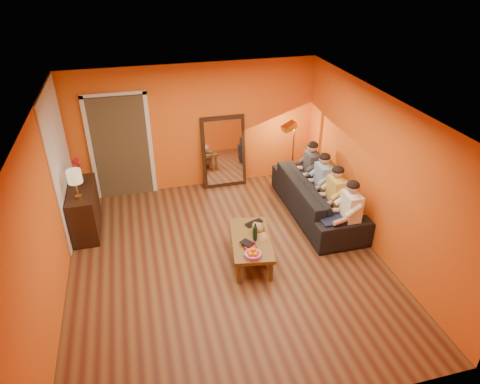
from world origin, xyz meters
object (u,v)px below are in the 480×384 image
object	(u,v)px
floor_lamp	(293,156)
person_far_right	(311,170)
mirror_frame	(224,152)
coffee_table	(251,249)
laptop	(256,224)
sofa	(317,197)
table_lamp	(76,184)
tumbler	(256,231)
dog	(262,242)
wine_bottle	(255,232)
person_mid_left	(336,197)
person_mid_right	(323,183)
sideboard	(84,210)
vase	(80,178)
person_far_left	(350,213)

from	to	relation	value
floor_lamp	person_far_right	world-z (taller)	floor_lamp
mirror_frame	coffee_table	bearing A→B (deg)	-93.25
mirror_frame	laptop	distance (m)	2.32
sofa	laptop	bearing A→B (deg)	115.24
table_lamp	floor_lamp	bearing A→B (deg)	12.12
sofa	tumbler	bearing A→B (deg)	121.29
dog	wine_bottle	distance (m)	0.29
floor_lamp	person_far_right	bearing A→B (deg)	-79.18
coffee_table	dog	bearing A→B (deg)	2.74
person_mid_left	person_mid_right	bearing A→B (deg)	90.00
wine_bottle	coffee_table	bearing A→B (deg)	135.00
sideboard	floor_lamp	distance (m)	4.20
dog	vase	world-z (taller)	vase
dog	wine_bottle	world-z (taller)	wine_bottle
person_mid_left	vase	bearing A→B (deg)	164.06
wine_bottle	person_mid_right	bearing A→B (deg)	34.84
floor_lamp	mirror_frame	bearing A→B (deg)	146.69
person_far_right	tumbler	bearing A→B (deg)	-136.10
person_mid_left	person_far_left	bearing A→B (deg)	-90.00
table_lamp	floor_lamp	size ratio (longest dim) A/B	0.35
tumbler	vase	world-z (taller)	vase
person_far_left	person_mid_right	bearing A→B (deg)	90.00
person_far_left	person_far_right	size ratio (longest dim) A/B	1.00
person_far_left	coffee_table	bearing A→B (deg)	-179.35
coffee_table	laptop	world-z (taller)	laptop
table_lamp	person_mid_left	size ratio (longest dim) A/B	0.42
sofa	vase	bearing A→B (deg)	79.34
mirror_frame	vase	distance (m)	2.92
person_far_left	tumbler	bearing A→B (deg)	176.44
sideboard	dog	world-z (taller)	sideboard
person_far_left	person_mid_left	size ratio (longest dim) A/B	1.00
table_lamp	dog	distance (m)	3.20
wine_bottle	laptop	distance (m)	0.44
sofa	coffee_table	world-z (taller)	sofa
sofa	dog	distance (m)	1.76
person_far_left	tumbler	world-z (taller)	person_far_left
tumbler	vase	xyz separation A→B (m)	(-2.76, 1.70, 0.47)
mirror_frame	tumbler	bearing A→B (deg)	-90.69
sideboard	wine_bottle	bearing A→B (deg)	-31.03
person_mid_right	laptop	bearing A→B (deg)	-153.60
person_mid_left	person_far_right	distance (m)	1.10
person_far_left	person_mid_left	bearing A→B (deg)	90.00
table_lamp	tumbler	size ratio (longest dim) A/B	5.52
floor_lamp	person_mid_left	world-z (taller)	floor_lamp
laptop	coffee_table	bearing A→B (deg)	-138.62
person_far_right	vase	distance (m)	4.38
dog	tumbler	distance (m)	0.21
mirror_frame	sofa	xyz separation A→B (m)	(1.45, -1.63, -0.39)
person_mid_right	laptop	size ratio (longest dim) A/B	3.76
person_mid_right	tumbler	bearing A→B (deg)	-148.17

